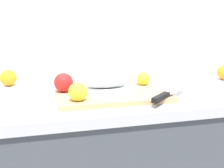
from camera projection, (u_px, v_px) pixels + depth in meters
The scene contains 9 objects.
back_wall at pixel (47, 8), 1.36m from camera, with size 3.20×0.05×2.50m, color silver.
cutting_board at pixel (112, 94), 1.12m from camera, with size 0.44×0.30×0.02m, color tan.
white_plate at pixel (106, 89), 1.12m from camera, with size 0.23×0.23×0.01m, color white.
fish_fillet at pixel (106, 83), 1.11m from camera, with size 0.17×0.07×0.04m, color #999E99.
chef_knife at pixel (167, 94), 1.05m from camera, with size 0.24×0.21×0.02m.
lemon_0 at pixel (143, 79), 1.21m from camera, with size 0.06×0.06×0.06m, color yellow.
lemon_1 at pixel (78, 92), 0.99m from camera, with size 0.07×0.07×0.07m, color yellow.
tomato_0 at pixel (64, 82), 1.10m from camera, with size 0.08×0.08×0.08m, color red.
orange_3 at pixel (8, 78), 1.28m from camera, with size 0.07×0.07×0.07m, color orange.
Camera 1 is at (-0.03, -1.12, 1.21)m, focal length 44.91 mm.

